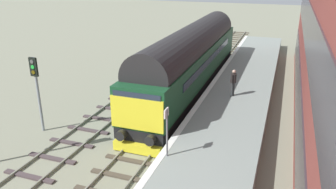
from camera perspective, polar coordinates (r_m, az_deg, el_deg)
ground_plane at (r=20.01m, az=-0.05°, el=-3.95°), size 140.00×140.00×0.00m
track_main at (r=19.98m, az=-0.05°, el=-3.80°), size 2.50×60.00×0.15m
track_adjacent_west at (r=21.33m, az=-9.02°, el=-2.43°), size 2.50×60.00×0.15m
station_platform at (r=19.00m, az=10.25°, el=-4.03°), size 4.00×44.00×1.01m
diesel_locomotive at (r=23.66m, az=4.01°, el=6.33°), size 2.74×18.89×4.68m
signal_post_mid at (r=18.73m, az=-21.41°, el=1.58°), size 0.44×0.22×4.12m
platform_number_sign at (r=13.59m, az=-0.22°, el=-5.26°), size 0.10×0.44×2.12m
waiting_passenger at (r=20.64m, az=11.04°, el=2.39°), size 0.41×0.50×1.64m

